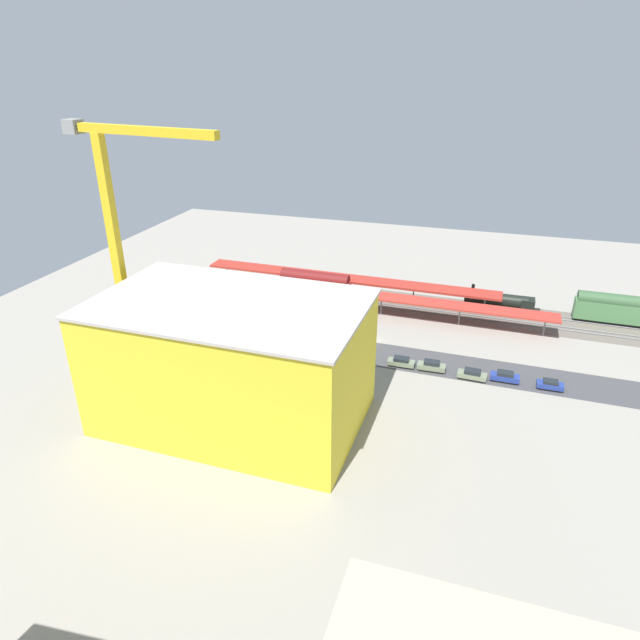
# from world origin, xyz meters

# --- Properties ---
(ground_plane) EXTENTS (170.35, 170.35, 0.00)m
(ground_plane) POSITION_xyz_m (0.00, 0.00, 0.00)
(ground_plane) COLOR gray
(ground_plane) RESTS_ON ground
(rail_bed) EXTENTS (106.76, 15.71, 0.01)m
(rail_bed) POSITION_xyz_m (0.00, -20.33, 0.00)
(rail_bed) COLOR #665E54
(rail_bed) RESTS_ON ground
(street_asphalt) EXTENTS (106.66, 11.63, 0.01)m
(street_asphalt) POSITION_xyz_m (0.00, 4.42, 0.00)
(street_asphalt) COLOR #424244
(street_asphalt) RESTS_ON ground
(track_rails) EXTENTS (106.44, 9.27, 0.12)m
(track_rails) POSITION_xyz_m (0.00, -20.33, 0.18)
(track_rails) COLOR #9E9EA8
(track_rails) RESTS_ON ground
(platform_canopy_near) EXTENTS (53.73, 5.81, 4.23)m
(platform_canopy_near) POSITION_xyz_m (-7.44, -13.05, 4.02)
(platform_canopy_near) COLOR #B73328
(platform_canopy_near) RESTS_ON ground
(platform_canopy_far) EXTENTS (66.76, 6.44, 4.66)m
(platform_canopy_far) POSITION_xyz_m (9.89, -20.46, 4.39)
(platform_canopy_far) COLOR #A82D23
(platform_canopy_far) RESTS_ON ground
(locomotive) EXTENTS (15.73, 3.22, 5.17)m
(locomotive) POSITION_xyz_m (-23.65, -22.87, 1.83)
(locomotive) COLOR black
(locomotive) RESTS_ON ground
(passenger_coach) EXTENTS (16.31, 3.36, 6.27)m
(passenger_coach) POSITION_xyz_m (-45.86, -22.87, 3.31)
(passenger_coach) COLOR black
(passenger_coach) RESTS_ON ground
(freight_coach_far) EXTENTS (16.31, 3.38, 6.23)m
(freight_coach_far) POSITION_xyz_m (16.69, -17.79, 3.29)
(freight_coach_far) COLOR black
(freight_coach_far) RESTS_ON ground
(parked_car_0) EXTENTS (4.13, 1.73, 1.62)m
(parked_car_0) POSITION_xyz_m (-31.55, 7.79, 0.73)
(parked_car_0) COLOR black
(parked_car_0) RESTS_ON ground
(parked_car_1) EXTENTS (4.70, 1.91, 1.73)m
(parked_car_1) POSITION_xyz_m (-24.51, 7.38, 0.78)
(parked_car_1) COLOR black
(parked_car_1) RESTS_ON ground
(parked_car_2) EXTENTS (4.87, 2.15, 1.70)m
(parked_car_2) POSITION_xyz_m (-19.28, 8.24, 0.75)
(parked_car_2) COLOR black
(parked_car_2) RESTS_ON ground
(parked_car_3) EXTENTS (4.75, 1.77, 1.84)m
(parked_car_3) POSITION_xyz_m (-12.43, 7.44, 0.82)
(parked_car_3) COLOR black
(parked_car_3) RESTS_ON ground
(parked_car_4) EXTENTS (4.68, 1.83, 1.66)m
(parked_car_4) POSITION_xyz_m (-7.18, 7.43, 0.74)
(parked_car_4) COLOR black
(parked_car_4) RESTS_ON ground
(parked_car_5) EXTENTS (4.17, 1.95, 1.57)m
(parked_car_5) POSITION_xyz_m (-0.12, 8.07, 0.70)
(parked_car_5) COLOR black
(parked_car_5) RESTS_ON ground
(construction_building) EXTENTS (37.38, 23.47, 18.22)m
(construction_building) POSITION_xyz_m (13.88, 29.80, 9.11)
(construction_building) COLOR yellow
(construction_building) RESTS_ON ground
(construction_roof_slab) EXTENTS (37.99, 24.09, 0.40)m
(construction_roof_slab) POSITION_xyz_m (13.88, 29.80, 18.42)
(construction_roof_slab) COLOR #B7B2A8
(construction_roof_slab) RESTS_ON construction_building
(tower_crane) EXTENTS (26.29, 5.72, 40.88)m
(tower_crane) POSITION_xyz_m (33.71, 23.83, 23.96)
(tower_crane) COLOR gray
(tower_crane) RESTS_ON ground
(box_truck_0) EXTENTS (9.63, 2.84, 3.30)m
(box_truck_0) POSITION_xyz_m (20.91, 14.05, 1.64)
(box_truck_0) COLOR black
(box_truck_0) RESTS_ON ground
(street_tree_0) EXTENTS (6.21, 6.21, 7.78)m
(street_tree_0) POSITION_xyz_m (22.18, 0.31, 4.67)
(street_tree_0) COLOR brown
(street_tree_0) RESTS_ON ground
(street_tree_1) EXTENTS (5.72, 5.72, 7.93)m
(street_tree_1) POSITION_xyz_m (3.80, -0.48, 5.05)
(street_tree_1) COLOR brown
(street_tree_1) RESTS_ON ground
(street_tree_2) EXTENTS (5.93, 5.93, 8.63)m
(street_tree_2) POSITION_xyz_m (11.31, -0.25, 5.65)
(street_tree_2) COLOR brown
(street_tree_2) RESTS_ON ground
(traffic_light) EXTENTS (0.50, 0.36, 6.52)m
(traffic_light) POSITION_xyz_m (21.45, 0.08, 4.33)
(traffic_light) COLOR #333333
(traffic_light) RESTS_ON ground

